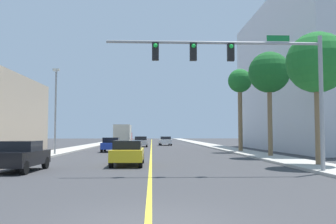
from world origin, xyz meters
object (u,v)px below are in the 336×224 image
palm_near (317,64)px  car_silver (141,141)px  car_black (20,156)px  traffic_signal_mast (249,68)px  palm_far (240,84)px  car_yellow (128,153)px  palm_mid (269,73)px  car_blue (111,145)px  car_white (165,141)px  delivery_truck (123,135)px  street_lamp (56,106)px

palm_near → car_silver: palm_near is taller
car_black → traffic_signal_mast: bearing=174.1°
palm_far → car_yellow: (-10.46, -14.98, -6.28)m
palm_mid → car_blue: palm_mid is taller
palm_near → car_black: palm_near is taller
car_black → car_white: 41.32m
car_yellow → car_black: 6.06m
car_silver → delivery_truck: (-2.90, 4.43, 0.96)m
street_lamp → car_white: (10.50, 27.20, -3.52)m
car_blue → car_silver: size_ratio=0.87×
car_black → car_silver: bearing=-96.1°
street_lamp → car_black: size_ratio=1.82×
palm_far → traffic_signal_mast: bearing=-102.6°
palm_near → car_white: (-7.30, 38.68, -5.15)m
traffic_signal_mast → street_lamp: bearing=131.2°
palm_mid → palm_far: palm_far is taller
street_lamp → palm_far: 18.28m
car_blue → car_silver: (2.63, 14.63, 0.01)m
palm_far → car_white: 24.09m
palm_near → car_black: size_ratio=1.86×
car_black → car_blue: (2.35, 19.43, -0.02)m
street_lamp → palm_near: 21.25m
car_black → car_yellow: bearing=-145.9°
palm_mid → car_silver: (-10.98, 24.12, -5.96)m
traffic_signal_mast → palm_near: (4.85, 3.30, 0.88)m
car_white → palm_far: bearing=-75.4°
street_lamp → car_blue: bearing=56.5°
palm_near → palm_far: palm_far is taller
traffic_signal_mast → palm_far: bearing=77.4°
car_yellow → car_white: 37.36m
palm_far → car_silver: 20.11m
street_lamp → car_blue: 8.26m
palm_near → palm_mid: bearing=90.5°
street_lamp → car_yellow: 12.65m
traffic_signal_mast → car_yellow: 8.81m
palm_mid → car_yellow: 14.07m
car_silver → palm_far: bearing=-57.3°
street_lamp → traffic_signal_mast: bearing=-48.8°
car_blue → car_silver: 14.86m
traffic_signal_mast → palm_near: size_ratio=1.37×
traffic_signal_mast → car_silver: bearing=99.9°
palm_near → car_black: bearing=-173.9°
car_blue → street_lamp: bearing=-124.6°
palm_mid → car_silver: 27.16m
car_black → delivery_truck: (2.08, 38.49, 0.95)m
street_lamp → car_yellow: street_lamp is taller
street_lamp → car_yellow: bearing=-55.3°
car_blue → delivery_truck: size_ratio=0.46×
street_lamp → palm_near: size_ratio=0.98×
car_yellow → car_white: car_yellow is taller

